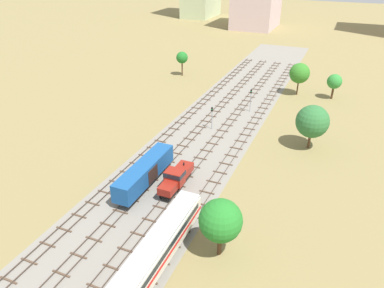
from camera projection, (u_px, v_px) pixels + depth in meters
name	position (u px, v px, depth m)	size (l,w,h in m)	color
ground_plane	(195.00, 147.00, 67.35)	(480.00, 480.00, 0.00)	olive
ballast_bed	(195.00, 147.00, 67.34)	(18.12, 176.00, 0.01)	gray
track_far_left	(164.00, 138.00, 70.54)	(2.40, 126.00, 0.29)	#47382D
track_left	(186.00, 142.00, 68.91)	(2.40, 126.00, 0.29)	#47382D
track_centre_left	(209.00, 147.00, 67.28)	(2.40, 126.00, 0.29)	#47382D
track_centre	(234.00, 152.00, 65.64)	(2.40, 126.00, 0.29)	#47382D
passenger_coach_centre_nearest	(150.00, 258.00, 39.59)	(2.96, 22.00, 3.80)	beige
freight_boxcar_left_near	(145.00, 172.00, 55.35)	(2.87, 14.00, 3.60)	#194C8C
shunter_loco_centre_left_mid	(176.00, 177.00, 54.81)	(2.74, 8.46, 3.10)	maroon
signal_post_nearest	(251.00, 97.00, 80.77)	(0.28, 0.47, 5.31)	gray
signal_post_near	(212.00, 115.00, 72.81)	(0.28, 0.47, 4.87)	gray
lineside_tree_0	(300.00, 73.00, 89.30)	(4.94, 4.94, 8.04)	#4C331E
lineside_tree_1	(312.00, 122.00, 64.78)	(5.90, 5.90, 8.24)	#4C331E
lineside_tree_2	(182.00, 58.00, 103.59)	(3.30, 3.30, 6.91)	#4C331E
lineside_tree_3	(334.00, 82.00, 87.37)	(3.51, 3.51, 6.16)	#4C331E
lineside_tree_4	(221.00, 221.00, 41.45)	(5.09, 5.09, 7.56)	#4C331E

